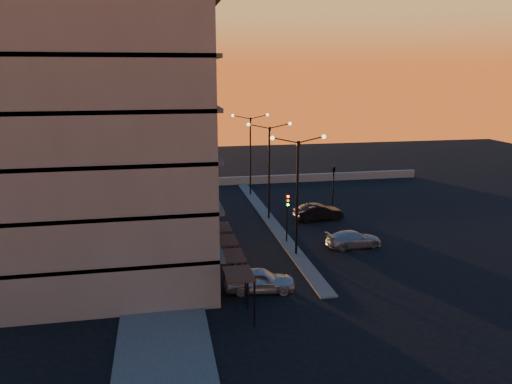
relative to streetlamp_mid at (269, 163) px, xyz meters
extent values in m
plane|color=black|center=(0.00, -10.00, -5.59)|extent=(120.00, 120.00, 0.00)
cube|color=#4A4A48|center=(-10.50, -6.00, -5.53)|extent=(5.00, 40.00, 0.12)
cube|color=#4A4A48|center=(0.00, 0.00, -5.53)|extent=(1.20, 36.00, 0.12)
cube|color=slate|center=(2.00, 16.00, -5.09)|extent=(44.00, 0.50, 1.00)
cylinder|color=slate|center=(-14.00, -8.00, 6.91)|extent=(14.00, 14.00, 25.00)
cube|color=slate|center=(-14.00, -13.00, 6.91)|extent=(14.00, 10.00, 25.00)
cylinder|color=black|center=(-14.00, -8.00, -3.99)|extent=(14.16, 14.16, 2.40)
cube|color=black|center=(-6.80, -12.00, -1.99)|extent=(0.15, 3.20, 1.20)
cylinder|color=black|center=(0.00, -10.00, -1.09)|extent=(0.18, 0.18, 9.00)
cube|color=black|center=(0.00, -10.00, 3.31)|extent=(0.25, 0.25, 0.35)
sphere|color=#FFE5B2|center=(-2.00, -10.00, 3.76)|extent=(0.32, 0.32, 0.32)
sphere|color=#FFE5B2|center=(2.00, -10.00, 3.76)|extent=(0.32, 0.32, 0.32)
cylinder|color=black|center=(0.00, 0.00, -1.09)|extent=(0.18, 0.18, 9.00)
cube|color=black|center=(0.00, 0.00, 3.31)|extent=(0.25, 0.25, 0.35)
sphere|color=#FFE5B2|center=(-2.00, 0.00, 3.76)|extent=(0.32, 0.32, 0.32)
sphere|color=#FFE5B2|center=(2.00, 0.00, 3.76)|extent=(0.32, 0.32, 0.32)
cylinder|color=black|center=(0.00, 10.00, -1.09)|extent=(0.18, 0.18, 9.00)
cube|color=black|center=(0.00, 10.00, 3.31)|extent=(0.25, 0.25, 0.35)
sphere|color=#FFE5B2|center=(-2.00, 10.00, 3.76)|extent=(0.32, 0.32, 0.32)
sphere|color=#FFE5B2|center=(2.00, 10.00, 3.76)|extent=(0.32, 0.32, 0.32)
cylinder|color=black|center=(0.00, -7.00, -3.99)|extent=(0.12, 0.12, 3.20)
cube|color=black|center=(0.00, -7.18, -1.84)|extent=(0.28, 0.16, 1.00)
sphere|color=#FF0C05|center=(0.00, -7.28, -1.49)|extent=(0.20, 0.20, 0.20)
sphere|color=orange|center=(0.00, -7.28, -1.84)|extent=(0.20, 0.20, 0.20)
sphere|color=#0CFF26|center=(0.00, -7.28, -2.19)|extent=(0.20, 0.20, 0.20)
cylinder|color=black|center=(8.00, 4.00, -4.19)|extent=(0.12, 0.12, 2.80)
imported|color=black|center=(8.00, 4.00, -2.39)|extent=(0.13, 0.16, 0.80)
cylinder|color=black|center=(9.50, 8.00, -4.19)|extent=(0.12, 0.12, 2.80)
imported|color=black|center=(9.50, 8.00, -2.39)|extent=(0.42, 1.99, 0.80)
imported|color=#B2B7BA|center=(-4.17, -16.03, -4.80)|extent=(4.85, 2.52, 1.58)
imported|color=black|center=(4.73, -1.13, -4.81)|extent=(4.92, 2.16, 1.57)
imported|color=#999CA1|center=(5.17, -9.11, -4.92)|extent=(4.74, 2.17, 1.34)
camera|label=1|loc=(-10.27, -45.98, 8.54)|focal=35.00mm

